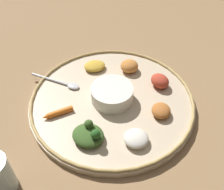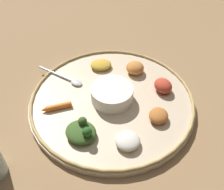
{
  "view_description": "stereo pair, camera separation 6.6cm",
  "coord_description": "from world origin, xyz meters",
  "px_view_note": "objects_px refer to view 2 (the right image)",
  "views": [
    {
      "loc": [
        0.42,
        -0.2,
        0.5
      ],
      "look_at": [
        0.0,
        0.0,
        0.03
      ],
      "focal_mm": 41.58,
      "sensor_mm": 36.0,
      "label": 1
    },
    {
      "loc": [
        0.45,
        -0.14,
        0.5
      ],
      "look_at": [
        0.0,
        0.0,
        0.03
      ],
      "focal_mm": 41.58,
      "sensor_mm": 36.0,
      "label": 2
    }
  ],
  "objects_px": {
    "center_bowl": "(112,93)",
    "greens_pile": "(81,131)",
    "carrot_near_spoon": "(57,107)",
    "spoon": "(67,79)"
  },
  "relations": [
    {
      "from": "center_bowl",
      "to": "spoon",
      "type": "relative_size",
      "value": 0.88
    },
    {
      "from": "greens_pile",
      "to": "carrot_near_spoon",
      "type": "distance_m",
      "value": 0.11
    },
    {
      "from": "center_bowl",
      "to": "greens_pile",
      "type": "height_order",
      "value": "greens_pile"
    },
    {
      "from": "greens_pile",
      "to": "carrot_near_spoon",
      "type": "height_order",
      "value": "greens_pile"
    },
    {
      "from": "center_bowl",
      "to": "greens_pile",
      "type": "xyz_separation_m",
      "value": [
        0.09,
        -0.1,
        -0.01
      ]
    },
    {
      "from": "center_bowl",
      "to": "carrot_near_spoon",
      "type": "relative_size",
      "value": 1.41
    },
    {
      "from": "spoon",
      "to": "carrot_near_spoon",
      "type": "bearing_deg",
      "value": -23.12
    },
    {
      "from": "center_bowl",
      "to": "carrot_near_spoon",
      "type": "xyz_separation_m",
      "value": [
        -0.01,
        -0.14,
        -0.01
      ]
    },
    {
      "from": "spoon",
      "to": "carrot_near_spoon",
      "type": "relative_size",
      "value": 1.6
    },
    {
      "from": "spoon",
      "to": "greens_pile",
      "type": "relative_size",
      "value": 1.27
    }
  ]
}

